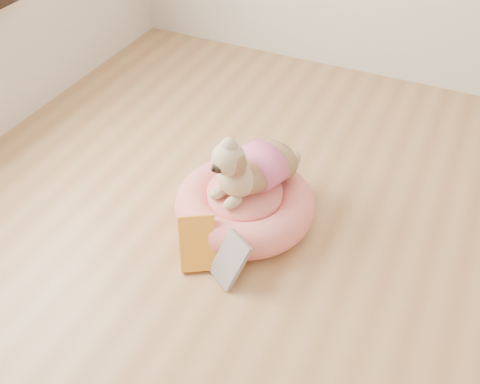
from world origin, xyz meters
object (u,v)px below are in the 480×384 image
at_px(dog, 251,157).
at_px(pet_bed, 245,204).
at_px(book_yellow, 198,243).
at_px(book_white, 230,260).

bearing_deg(dog, pet_bed, -87.33).
height_order(dog, book_yellow, dog).
relative_size(dog, book_yellow, 1.93).
bearing_deg(book_white, dog, 133.76).
height_order(pet_bed, book_white, book_white).
bearing_deg(dog, book_white, -56.18).
relative_size(pet_bed, book_yellow, 2.77).
distance_m(dog, book_yellow, 0.42).
distance_m(pet_bed, dog, 0.25).
xyz_separation_m(dog, book_yellow, (-0.08, -0.35, -0.22)).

